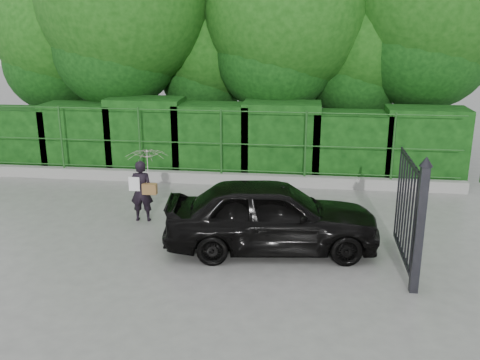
# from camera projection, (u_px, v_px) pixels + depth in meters

# --- Properties ---
(ground) EXTENTS (80.00, 80.00, 0.00)m
(ground) POSITION_uv_depth(u_px,v_px,m) (166.00, 248.00, 10.74)
(ground) COLOR gray
(kerb) EXTENTS (14.00, 0.25, 0.30)m
(kerb) POSITION_uv_depth(u_px,v_px,m) (207.00, 178.00, 14.97)
(kerb) COLOR #9E9E99
(kerb) RESTS_ON ground
(fence) EXTENTS (14.13, 0.06, 1.80)m
(fence) POSITION_uv_depth(u_px,v_px,m) (215.00, 142.00, 14.64)
(fence) COLOR #20541D
(fence) RESTS_ON kerb
(hedge) EXTENTS (14.20, 1.20, 2.22)m
(hedge) POSITION_uv_depth(u_px,v_px,m) (216.00, 140.00, 15.66)
(hedge) COLOR black
(hedge) RESTS_ON ground
(trees) EXTENTS (17.10, 6.15, 8.08)m
(trees) POSITION_uv_depth(u_px,v_px,m) (260.00, 12.00, 16.61)
(trees) COLOR black
(trees) RESTS_ON ground
(gate) EXTENTS (0.22, 2.33, 2.36)m
(gate) POSITION_uv_depth(u_px,v_px,m) (414.00, 216.00, 9.15)
(gate) COLOR black
(gate) RESTS_ON ground
(woman) EXTENTS (0.94, 0.95, 1.67)m
(woman) POSITION_uv_depth(u_px,v_px,m) (146.00, 174.00, 11.95)
(woman) COLOR black
(woman) RESTS_ON ground
(car) EXTENTS (4.37, 2.17, 1.43)m
(car) POSITION_uv_depth(u_px,v_px,m) (272.00, 215.00, 10.53)
(car) COLOR black
(car) RESTS_ON ground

